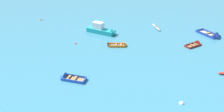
{
  "coord_description": "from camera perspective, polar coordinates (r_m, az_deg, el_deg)",
  "views": [
    {
      "loc": [
        5.43,
        -5.88,
        13.94
      ],
      "look_at": [
        0.0,
        20.46,
        0.15
      ],
      "focal_mm": 36.01,
      "sensor_mm": 36.0,
      "label": 1
    }
  ],
  "objects": [
    {
      "name": "rowboat_orange_back_row_right",
      "position": [
        33.42,
        2.45,
        2.76
      ],
      "size": [
        3.06,
        1.45,
        0.95
      ],
      "color": "gray",
      "rests_on": "ground_plane"
    },
    {
      "name": "rowboat_blue_far_left",
      "position": [
        26.07,
        -11.34,
        -5.38
      ],
      "size": [
        3.16,
        1.36,
        1.04
      ],
      "color": "#99754C",
      "rests_on": "ground_plane"
    },
    {
      "name": "mooring_buoy_trailing",
      "position": [
        34.67,
        -9.22,
        3.07
      ],
      "size": [
        0.33,
        0.33,
        0.33
      ],
      "primitive_type": "sphere",
      "color": "red",
      "rests_on": "ground_plane"
    },
    {
      "name": "motor_launch_turquoise_outer_right",
      "position": [
        38.12,
        -2.42,
        6.61
      ],
      "size": [
        5.66,
        2.95,
        2.05
      ],
      "color": "teal",
      "rests_on": "ground_plane"
    },
    {
      "name": "mooring_buoy_midfield",
      "position": [
        47.28,
        -17.59,
        8.73
      ],
      "size": [
        0.44,
        0.44,
        0.44
      ],
      "primitive_type": "sphere",
      "color": "orange",
      "rests_on": "ground_plane"
    },
    {
      "name": "kayak_grey_midfield_right",
      "position": [
        41.46,
        11.13,
        7.23
      ],
      "size": [
        1.96,
        3.66,
        0.35
      ],
      "color": "gray",
      "rests_on": "ground_plane"
    },
    {
      "name": "rowboat_deep_blue_near_right",
      "position": [
        40.1,
        24.48,
        4.57
      ],
      "size": [
        3.88,
        4.33,
        1.48
      ],
      "color": "beige",
      "rests_on": "ground_plane"
    },
    {
      "name": "mooring_buoy_outer_edge",
      "position": [
        42.77,
        -2.96,
        8.08
      ],
      "size": [
        0.33,
        0.33,
        0.33
      ],
      "primitive_type": "sphere",
      "color": "orange",
      "rests_on": "ground_plane"
    },
    {
      "name": "mooring_buoy_near_foreground",
      "position": [
        23.07,
        17.24,
        -11.48
      ],
      "size": [
        0.45,
        0.45,
        0.45
      ],
      "primitive_type": "sphere",
      "color": "silver",
      "rests_on": "ground_plane"
    },
    {
      "name": "rowboat_maroon_back_row_center",
      "position": [
        36.17,
        20.7,
        2.87
      ],
      "size": [
        2.82,
        2.73,
        0.96
      ],
      "color": "#99754C",
      "rests_on": "ground_plane"
    }
  ]
}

